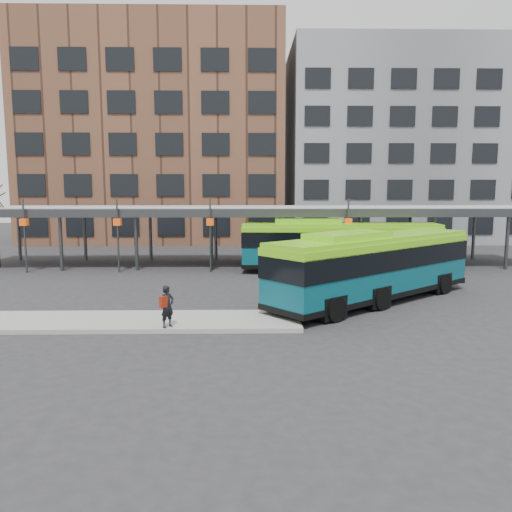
{
  "coord_description": "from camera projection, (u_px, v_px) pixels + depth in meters",
  "views": [
    {
      "loc": [
        -0.64,
        -22.72,
        5.37
      ],
      "look_at": [
        -0.13,
        4.11,
        1.8
      ],
      "focal_mm": 35.0,
      "sensor_mm": 36.0,
      "label": 1
    }
  ],
  "objects": [
    {
      "name": "building_brick",
      "position": [
        159.0,
        137.0,
        53.31
      ],
      "size": [
        26.0,
        14.0,
        22.0
      ],
      "primitive_type": "cube",
      "color": "brown",
      "rests_on": "ground"
    },
    {
      "name": "ground",
      "position": [
        260.0,
        306.0,
        23.24
      ],
      "size": [
        120.0,
        120.0,
        0.0
      ],
      "primitive_type": "plane",
      "color": "#28282B",
      "rests_on": "ground"
    },
    {
      "name": "boarding_island",
      "position": [
        127.0,
        321.0,
        20.15
      ],
      "size": [
        14.0,
        3.0,
        0.18
      ],
      "primitive_type": "cube",
      "color": "gray",
      "rests_on": "ground"
    },
    {
      "name": "pedestrian",
      "position": [
        167.0,
        306.0,
        18.87
      ],
      "size": [
        0.68,
        0.7,
        1.61
      ],
      "rotation": [
        0.0,
        0.0,
        0.86
      ],
      "color": "black",
      "rests_on": "boarding_island"
    },
    {
      "name": "bike_rack",
      "position": [
        431.0,
        259.0,
        35.32
      ],
      "size": [
        4.76,
        1.38,
        1.08
      ],
      "color": "slate",
      "rests_on": "ground"
    },
    {
      "name": "bus_front",
      "position": [
        375.0,
        265.0,
        23.9
      ],
      "size": [
        11.44,
        10.08,
        3.48
      ],
      "rotation": [
        0.0,
        0.0,
        0.69
      ],
      "color": "#084C59",
      "rests_on": "ground"
    },
    {
      "name": "bus_rear",
      "position": [
        339.0,
        245.0,
        32.55
      ],
      "size": [
        12.84,
        3.53,
        3.5
      ],
      "rotation": [
        0.0,
        0.0,
        -0.07
      ],
      "color": "#084C59",
      "rests_on": "ground"
    },
    {
      "name": "canopy",
      "position": [
        255.0,
        211.0,
        35.48
      ],
      "size": [
        40.0,
        6.53,
        4.8
      ],
      "color": "#999B9E",
      "rests_on": "ground"
    },
    {
      "name": "building_grey",
      "position": [
        400.0,
        147.0,
        53.94
      ],
      "size": [
        24.0,
        14.0,
        20.0
      ],
      "primitive_type": "cube",
      "color": "slate",
      "rests_on": "ground"
    }
  ]
}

